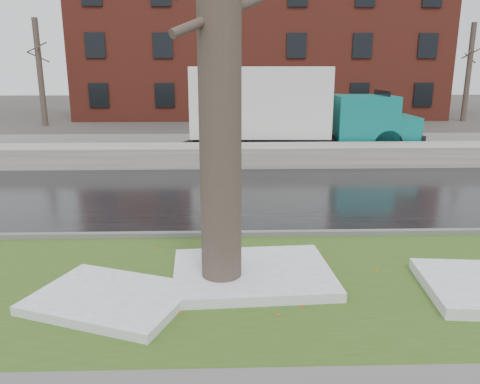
{
  "coord_description": "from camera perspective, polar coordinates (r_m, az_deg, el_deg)",
  "views": [
    {
      "loc": [
        -0.52,
        -8.24,
        3.4
      ],
      "look_at": [
        -0.24,
        0.98,
        1.0
      ],
      "focal_mm": 35.0,
      "sensor_mm": 36.0,
      "label": 1
    }
  ],
  "objects": [
    {
      "name": "ground",
      "position": [
        8.93,
        1.72,
        -7.8
      ],
      "size": [
        120.0,
        120.0,
        0.0
      ],
      "primitive_type": "plane",
      "color": "#47423D",
      "rests_on": "ground"
    },
    {
      "name": "verge",
      "position": [
        7.78,
        2.28,
        -11.17
      ],
      "size": [
        60.0,
        4.5,
        0.04
      ],
      "primitive_type": "cube",
      "color": "#314D19",
      "rests_on": "ground"
    },
    {
      "name": "road",
      "position": [
        13.19,
        0.56,
        -0.28
      ],
      "size": [
        60.0,
        7.0,
        0.03
      ],
      "primitive_type": "cube",
      "color": "black",
      "rests_on": "ground"
    },
    {
      "name": "parking_lot",
      "position": [
        21.51,
        -0.35,
        5.54
      ],
      "size": [
        60.0,
        9.0,
        0.03
      ],
      "primitive_type": "cube",
      "color": "slate",
      "rests_on": "ground"
    },
    {
      "name": "curb",
      "position": [
        9.83,
        1.38,
        -5.21
      ],
      "size": [
        60.0,
        0.15,
        0.14
      ],
      "primitive_type": "cube",
      "color": "slate",
      "rests_on": "ground"
    },
    {
      "name": "snowbank",
      "position": [
        17.21,
        -0.0,
        4.47
      ],
      "size": [
        60.0,
        1.6,
        0.75
      ],
      "primitive_type": "cube",
      "color": "beige",
      "rests_on": "ground"
    },
    {
      "name": "brick_building",
      "position": [
        38.35,
        2.11,
        16.97
      ],
      "size": [
        26.0,
        12.0,
        10.0
      ],
      "primitive_type": "cube",
      "color": "maroon",
      "rests_on": "ground"
    },
    {
      "name": "bg_tree_left",
      "position": [
        32.35,
        -23.2,
        13.34
      ],
      "size": [
        1.4,
        1.62,
        6.5
      ],
      "color": "brown",
      "rests_on": "ground"
    },
    {
      "name": "bg_tree_center",
      "position": [
        34.67,
        -11.2,
        14.21
      ],
      "size": [
        1.4,
        1.62,
        6.5
      ],
      "color": "brown",
      "rests_on": "ground"
    },
    {
      "name": "bg_tree_right",
      "position": [
        36.22,
        26.1,
        13.05
      ],
      "size": [
        1.4,
        1.62,
        6.5
      ],
      "color": "brown",
      "rests_on": "ground"
    },
    {
      "name": "fire_hydrant",
      "position": [
        8.03,
        -1.14,
        -7.12
      ],
      "size": [
        0.36,
        0.34,
        0.73
      ],
      "rotation": [
        0.0,
        0.0,
        0.33
      ],
      "color": "#ACB0B5",
      "rests_on": "verge"
    },
    {
      "name": "tree",
      "position": [
        7.03,
        -2.57,
        20.05
      ],
      "size": [
        1.5,
        1.71,
        8.0
      ],
      "rotation": [
        0.0,
        0.0,
        0.35
      ],
      "color": "brown",
      "rests_on": "verge"
    },
    {
      "name": "box_truck",
      "position": [
        19.63,
        5.77,
        10.08
      ],
      "size": [
        10.7,
        2.82,
        3.56
      ],
      "rotation": [
        0.0,
        0.0,
        -0.04
      ],
      "color": "black",
      "rests_on": "ground"
    },
    {
      "name": "worker",
      "position": [
        16.43,
        -2.4,
        8.53
      ],
      "size": [
        0.79,
        0.66,
        1.84
      ],
      "primitive_type": "imported",
      "rotation": [
        0.0,
        0.0,
        2.75
      ],
      "color": "black",
      "rests_on": "snowbank"
    },
    {
      "name": "snow_patch_near",
      "position": [
        7.92,
        1.5,
        -9.89
      ],
      "size": [
        2.71,
        2.15,
        0.16
      ],
      "primitive_type": "cube",
      "rotation": [
        0.0,
        0.0,
        0.06
      ],
      "color": "white",
      "rests_on": "verge"
    },
    {
      "name": "snow_patch_far",
      "position": [
        7.4,
        -15.55,
        -12.37
      ],
      "size": [
        2.63,
        2.28,
        0.14
      ],
      "primitive_type": "cube",
      "rotation": [
        0.0,
        0.0,
        -0.37
      ],
      "color": "white",
      "rests_on": "verge"
    }
  ]
}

